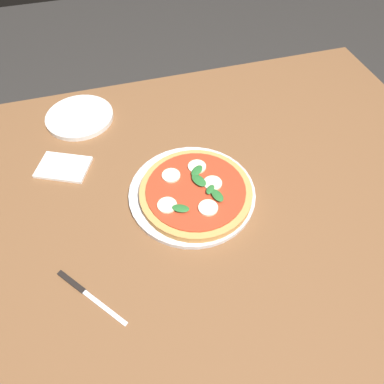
{
  "coord_description": "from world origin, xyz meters",
  "views": [
    {
      "loc": [
        -0.22,
        -0.49,
        1.42
      ],
      "look_at": [
        -0.07,
        0.04,
        0.73
      ],
      "focal_mm": 33.61,
      "sensor_mm": 36.0,
      "label": 1
    }
  ],
  "objects_px": {
    "dining_table": "(222,221)",
    "knife": "(83,291)",
    "pizza": "(196,192)",
    "serving_tray": "(192,193)",
    "napkin": "(63,167)",
    "plate_white": "(80,117)"
  },
  "relations": [
    {
      "from": "dining_table",
      "to": "serving_tray",
      "type": "distance_m",
      "value": 0.12
    },
    {
      "from": "serving_tray",
      "to": "napkin",
      "type": "xyz_separation_m",
      "value": [
        -0.3,
        0.18,
        -0.0
      ]
    },
    {
      "from": "serving_tray",
      "to": "napkin",
      "type": "distance_m",
      "value": 0.35
    },
    {
      "from": "serving_tray",
      "to": "dining_table",
      "type": "bearing_deg",
      "value": -31.1
    },
    {
      "from": "dining_table",
      "to": "plate_white",
      "type": "relative_size",
      "value": 6.75
    },
    {
      "from": "dining_table",
      "to": "pizza",
      "type": "distance_m",
      "value": 0.13
    },
    {
      "from": "serving_tray",
      "to": "napkin",
      "type": "relative_size",
      "value": 2.39
    },
    {
      "from": "dining_table",
      "to": "knife",
      "type": "height_order",
      "value": "knife"
    },
    {
      "from": "serving_tray",
      "to": "napkin",
      "type": "height_order",
      "value": "serving_tray"
    },
    {
      "from": "serving_tray",
      "to": "knife",
      "type": "height_order",
      "value": "serving_tray"
    },
    {
      "from": "serving_tray",
      "to": "pizza",
      "type": "distance_m",
      "value": 0.02
    },
    {
      "from": "dining_table",
      "to": "napkin",
      "type": "height_order",
      "value": "napkin"
    },
    {
      "from": "serving_tray",
      "to": "napkin",
      "type": "bearing_deg",
      "value": 149.23
    },
    {
      "from": "pizza",
      "to": "napkin",
      "type": "distance_m",
      "value": 0.36
    },
    {
      "from": "serving_tray",
      "to": "knife",
      "type": "bearing_deg",
      "value": -147.73
    },
    {
      "from": "dining_table",
      "to": "serving_tray",
      "type": "relative_size",
      "value": 4.27
    },
    {
      "from": "dining_table",
      "to": "knife",
      "type": "xyz_separation_m",
      "value": [
        -0.35,
        -0.14,
        0.09
      ]
    },
    {
      "from": "dining_table",
      "to": "napkin",
      "type": "xyz_separation_m",
      "value": [
        -0.37,
        0.22,
        0.09
      ]
    },
    {
      "from": "serving_tray",
      "to": "pizza",
      "type": "xyz_separation_m",
      "value": [
        0.01,
        -0.01,
        0.02
      ]
    },
    {
      "from": "napkin",
      "to": "knife",
      "type": "xyz_separation_m",
      "value": [
        0.02,
        -0.36,
        -0.0
      ]
    },
    {
      "from": "dining_table",
      "to": "napkin",
      "type": "relative_size",
      "value": 10.19
    },
    {
      "from": "napkin",
      "to": "knife",
      "type": "height_order",
      "value": "napkin"
    }
  ]
}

